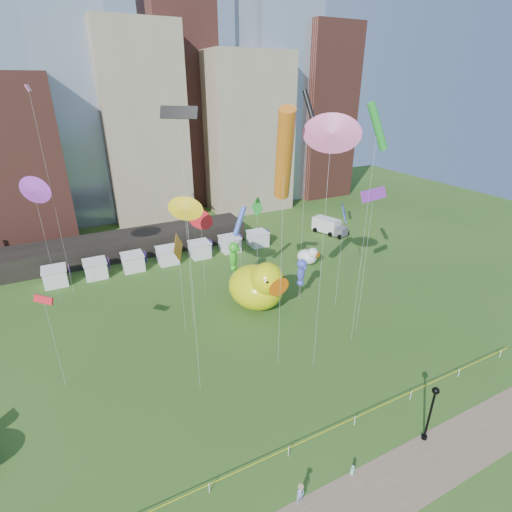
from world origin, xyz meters
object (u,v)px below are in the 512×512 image
seahorse_green (233,255)px  lamppost (432,408)px  big_duck (258,285)px  seahorse_purple (302,271)px  woman (300,495)px  toddler (352,470)px  small_duck (308,256)px  box_truck (329,226)px

seahorse_green → lamppost: size_ratio=1.28×
big_duck → seahorse_purple: size_ratio=1.59×
woman → toddler: 4.22m
small_duck → box_truck: 13.76m
woman → seahorse_purple: bearing=68.2°
seahorse_purple → box_truck: bearing=57.5°
seahorse_purple → woman: (-13.71, -21.22, -3.30)m
small_duck → seahorse_green: size_ratio=0.60×
small_duck → toddler: size_ratio=4.45×
small_duck → woman: bearing=-148.2°
big_duck → lamppost: 22.38m
seahorse_purple → box_truck: seahorse_purple is taller
box_truck → toddler: bearing=-144.0°
seahorse_purple → woman: bearing=-110.6°
small_duck → seahorse_green: seahorse_green is taller
lamppost → toddler: bearing=178.8°
toddler → seahorse_green: bearing=91.5°
lamppost → woman: 11.22m
big_duck → woman: 23.71m
seahorse_purple → woman: size_ratio=3.86×
big_duck → box_truck: big_duck is taller
seahorse_green → lamppost: bearing=-101.7°
big_duck → seahorse_green: 5.80m
woman → toddler: bearing=11.1°
seahorse_green → box_truck: seahorse_green is taller
big_duck → woman: size_ratio=6.13×
seahorse_green → woman: seahorse_green is taller
big_duck → woman: (-8.34, -22.08, -2.20)m
big_duck → toddler: big_duck is taller
small_duck → seahorse_green: bearing=165.2°
big_duck → box_truck: 27.85m
lamppost → toddler: lamppost is taller
seahorse_green → woman: bearing=-124.0°
seahorse_purple → toddler: 23.53m
small_duck → box_truck: bearing=17.4°
small_duck → lamppost: 31.12m
big_duck → seahorse_purple: big_duck is taller
lamppost → toddler: 7.25m
seahorse_purple → box_truck: 24.42m
small_duck → lamppost: bearing=-131.2°
big_duck → small_duck: 14.24m
box_truck → woman: bearing=-148.1°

